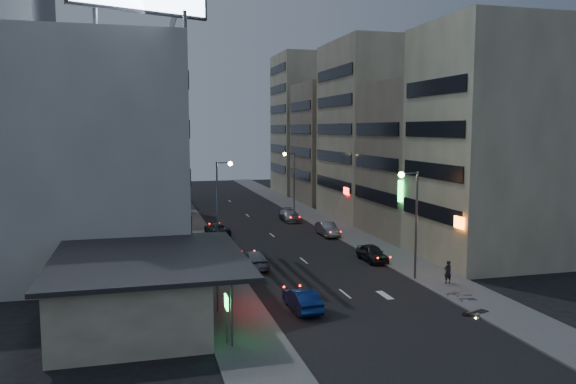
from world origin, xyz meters
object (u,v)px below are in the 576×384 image
object	(u,v)px
scooter_black_b	(459,286)
parked_car_right_far	(290,215)
parked_car_right_near	(372,253)
person	(448,272)
scooter_black_a	(481,299)
scooter_silver_b	(470,286)
road_car_silver	(254,260)
road_car_blue	(302,299)
scooter_silver_a	(480,299)
scooter_blue	(475,290)
parked_car_right_mid	(328,229)
parked_car_left	(217,229)

from	to	relation	value
scooter_black_b	parked_car_right_far	bearing A→B (deg)	14.04
parked_car_right_near	parked_car_right_far	xyz separation A→B (m)	(-1.39, 22.03, 0.01)
person	scooter_black_a	world-z (taller)	person
scooter_silver_b	scooter_black_b	bearing A→B (deg)	79.39
parked_car_right_near	road_car_silver	bearing A→B (deg)	177.47
parked_car_right_far	road_car_blue	xyz separation A→B (m)	(-8.02, -32.98, -0.01)
person	road_car_blue	bearing A→B (deg)	6.30
parked_car_right_near	road_car_silver	distance (m)	10.25
scooter_silver_a	scooter_black_b	bearing A→B (deg)	-33.46
parked_car_right_near	parked_car_right_far	distance (m)	22.07
parked_car_right_far	scooter_black_a	bearing A→B (deg)	-85.32
scooter_blue	scooter_black_a	bearing A→B (deg)	166.98
road_car_blue	person	world-z (taller)	person
person	scooter_black_b	bearing A→B (deg)	70.42
scooter_black_b	scooter_black_a	bearing A→B (deg)	179.32
scooter_blue	scooter_black_b	distance (m)	1.30
scooter_silver_b	parked_car_right_mid	bearing A→B (deg)	16.67
parked_car_right_near	road_car_blue	size ratio (longest dim) A/B	0.97
scooter_blue	scooter_black_b	world-z (taller)	scooter_blue
road_car_blue	person	distance (m)	12.09
road_car_blue	scooter_blue	bearing A→B (deg)	173.46
parked_car_right_far	person	xyz separation A→B (m)	(3.75, -30.23, 0.26)
road_car_blue	scooter_silver_a	bearing A→B (deg)	162.62
person	parked_car_right_mid	bearing A→B (deg)	-90.15
road_car_blue	road_car_silver	distance (m)	11.30
scooter_blue	person	bearing A→B (deg)	7.79
road_car_silver	scooter_silver_b	size ratio (longest dim) A/B	2.87
parked_car_right_far	scooter_silver_a	size ratio (longest dim) A/B	2.46
scooter_black_a	parked_car_right_mid	bearing A→B (deg)	-16.98
scooter_black_a	scooter_silver_a	size ratio (longest dim) A/B	1.04
scooter_silver_a	road_car_silver	bearing A→B (deg)	15.69
road_car_blue	scooter_silver_a	distance (m)	11.03
scooter_black_a	scooter_blue	bearing A→B (deg)	-43.14
scooter_blue	scooter_silver_a	bearing A→B (deg)	164.69
parked_car_right_near	road_car_silver	size ratio (longest dim) A/B	0.87
parked_car_right_mid	scooter_silver_a	xyz separation A→B (m)	(1.23, -25.65, 0.01)
scooter_silver_a	parked_car_right_far	bearing A→B (deg)	-19.13
scooter_silver_a	parked_car_left	bearing A→B (deg)	-0.20
parked_car_left	scooter_blue	bearing A→B (deg)	111.28
parked_car_right_far	road_car_silver	distance (m)	23.45
parked_car_left	road_car_silver	xyz separation A→B (m)	(0.95, -14.96, 0.04)
parked_car_right_far	scooter_silver_b	distance (m)	33.11
parked_car_right_far	scooter_silver_b	size ratio (longest dim) A/B	2.96
parked_car_left	scooter_silver_a	distance (m)	31.67
parked_car_right_mid	parked_car_right_far	size ratio (longest dim) A/B	0.90
parked_car_right_far	scooter_blue	distance (m)	34.07
parked_car_right_far	scooter_black_a	world-z (taller)	parked_car_right_far
scooter_silver_a	scooter_black_a	bearing A→B (deg)	173.15
road_car_blue	road_car_silver	size ratio (longest dim) A/B	0.89
person	scooter_blue	xyz separation A→B (m)	(-0.16, -3.65, -0.32)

